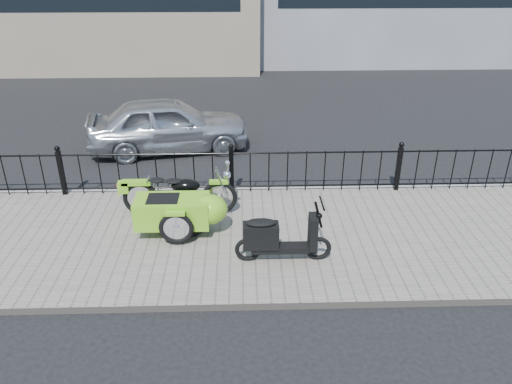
{
  "coord_description": "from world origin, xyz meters",
  "views": [
    {
      "loc": [
        0.22,
        -8.18,
        4.83
      ],
      "look_at": [
        0.47,
        -0.1,
        0.8
      ],
      "focal_mm": 35.0,
      "sensor_mm": 36.0,
      "label": 1
    }
  ],
  "objects_px": {
    "spare_tire": "(190,220)",
    "sedan_car": "(169,125)",
    "scooter": "(277,238)",
    "motorcycle_sidecar": "(183,207)"
  },
  "relations": [
    {
      "from": "motorcycle_sidecar",
      "to": "scooter",
      "type": "distance_m",
      "value": 1.91
    },
    {
      "from": "sedan_car",
      "to": "motorcycle_sidecar",
      "type": "bearing_deg",
      "value": -179.24
    },
    {
      "from": "spare_tire",
      "to": "sedan_car",
      "type": "bearing_deg",
      "value": 101.66
    },
    {
      "from": "spare_tire",
      "to": "sedan_car",
      "type": "xyz_separation_m",
      "value": [
        -0.94,
        4.56,
        0.23
      ]
    },
    {
      "from": "motorcycle_sidecar",
      "to": "scooter",
      "type": "bearing_deg",
      "value": -32.49
    },
    {
      "from": "motorcycle_sidecar",
      "to": "sedan_car",
      "type": "bearing_deg",
      "value": 100.5
    },
    {
      "from": "motorcycle_sidecar",
      "to": "sedan_car",
      "type": "relative_size",
      "value": 0.56
    },
    {
      "from": "scooter",
      "to": "spare_tire",
      "type": "height_order",
      "value": "scooter"
    },
    {
      "from": "scooter",
      "to": "sedan_car",
      "type": "distance_m",
      "value": 5.86
    },
    {
      "from": "motorcycle_sidecar",
      "to": "scooter",
      "type": "relative_size",
      "value": 1.43
    }
  ]
}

